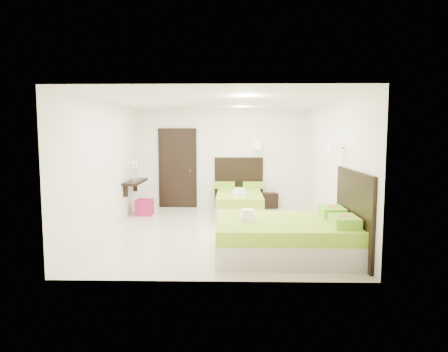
{
  "coord_description": "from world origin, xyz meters",
  "views": [
    {
      "loc": [
        0.29,
        -7.91,
        1.96
      ],
      "look_at": [
        0.1,
        0.3,
        1.1
      ],
      "focal_mm": 32.0,
      "sensor_mm": 36.0,
      "label": 1
    }
  ],
  "objects_px": {
    "nightstand": "(268,200)",
    "bed_single": "(239,201)",
    "ottoman": "(144,207)",
    "bed_double": "(291,236)"
  },
  "relations": [
    {
      "from": "ottoman",
      "to": "bed_double",
      "type": "bearing_deg",
      "value": -45.79
    },
    {
      "from": "bed_single",
      "to": "nightstand",
      "type": "height_order",
      "value": "bed_single"
    },
    {
      "from": "nightstand",
      "to": "bed_single",
      "type": "bearing_deg",
      "value": -146.89
    },
    {
      "from": "bed_double",
      "to": "ottoman",
      "type": "relative_size",
      "value": 5.81
    },
    {
      "from": "bed_single",
      "to": "bed_double",
      "type": "bearing_deg",
      "value": -76.79
    },
    {
      "from": "bed_double",
      "to": "bed_single",
      "type": "bearing_deg",
      "value": 103.21
    },
    {
      "from": "bed_single",
      "to": "nightstand",
      "type": "relative_size",
      "value": 4.71
    },
    {
      "from": "bed_single",
      "to": "ottoman",
      "type": "height_order",
      "value": "bed_single"
    },
    {
      "from": "bed_double",
      "to": "nightstand",
      "type": "relative_size",
      "value": 4.86
    },
    {
      "from": "nightstand",
      "to": "ottoman",
      "type": "bearing_deg",
      "value": -177.39
    }
  ]
}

